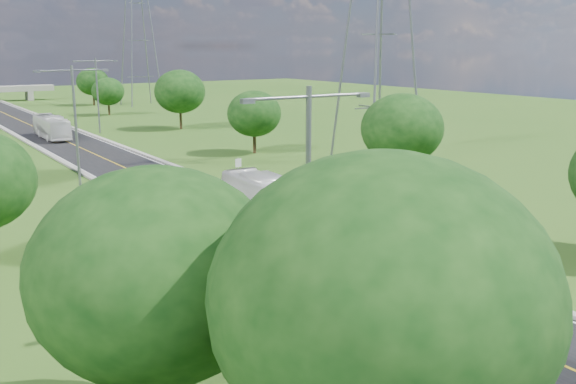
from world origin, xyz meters
TOP-DOWN VIEW (x-y plane):
  - ground at (0.00, 60.00)m, footprint 260.00×260.00m
  - road at (0.00, 66.00)m, footprint 8.00×150.00m
  - curb_left at (-4.25, 66.00)m, footprint 0.50×150.00m
  - curb_right at (4.25, 66.00)m, footprint 0.50×150.00m
  - speed_limit_sign at (5.20, 37.98)m, footprint 0.55×0.09m
  - streetlight_near_left at (-6.00, 12.00)m, footprint 5.90×0.25m
  - streetlight_mid_left at (-6.00, 45.00)m, footprint 5.90×0.25m
  - streetlight_far_right at (6.00, 78.00)m, footprint 5.90×0.25m
  - power_tower_near at (22.00, 40.00)m, footprint 9.00×6.40m
  - power_tower_far at (26.00, 115.00)m, footprint 9.00×6.40m
  - tree_la at (-14.00, 8.00)m, footprint 7.14×7.14m
  - tree_lf at (-11.00, 2.00)m, footprint 7.98×7.98m
  - tree_rb at (16.00, 30.00)m, footprint 6.72×6.72m
  - tree_rc at (15.00, 52.00)m, footprint 5.88×5.88m
  - tree_rd at (17.00, 76.00)m, footprint 7.14×7.14m
  - tree_re at (14.50, 100.00)m, footprint 5.46×5.46m
  - tree_rf at (18.00, 120.00)m, footprint 6.30×6.30m
  - bus_outbound at (1.59, 27.12)m, footprint 3.03×10.71m
  - bus_inbound at (-0.80, 75.77)m, footprint 2.63×10.48m

SIDE VIEW (x-z plane):
  - ground at x=0.00m, z-range 0.00..0.00m
  - road at x=0.00m, z-range 0.00..0.06m
  - curb_left at x=-4.25m, z-range 0.00..0.22m
  - curb_right at x=4.25m, z-range 0.00..0.22m
  - bus_inbound at x=-0.80m, z-range 0.06..2.97m
  - bus_outbound at x=1.59m, z-range 0.06..3.01m
  - speed_limit_sign at x=5.20m, z-range 0.40..2.80m
  - tree_re at x=14.50m, z-range 0.85..7.20m
  - tree_rc at x=15.00m, z-range 0.91..7.75m
  - tree_rf at x=18.00m, z-range 0.98..8.31m
  - tree_rb at x=16.00m, z-range 1.05..8.86m
  - tree_la at x=-14.00m, z-range 1.11..9.42m
  - tree_rd at x=17.00m, z-range 1.11..9.42m
  - tree_lf at x=-11.00m, z-range 1.24..10.53m
  - streetlight_near_left at x=-6.00m, z-range 0.94..10.94m
  - streetlight_mid_left at x=-6.00m, z-range 0.94..10.94m
  - streetlight_far_right at x=6.00m, z-range 0.94..10.94m
  - power_tower_near at x=22.00m, z-range 0.01..28.01m
  - power_tower_far at x=26.00m, z-range 0.01..28.01m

